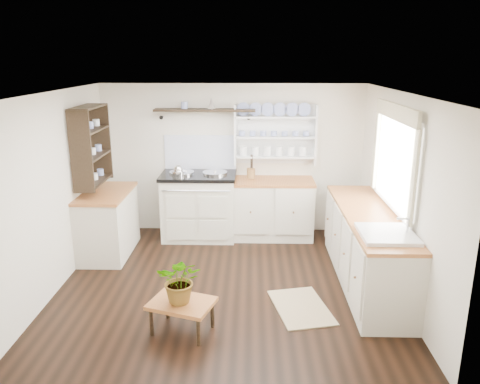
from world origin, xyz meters
name	(u,v)px	position (x,y,z in m)	size (l,w,h in m)	color
floor	(226,284)	(0.00, 0.00, 0.00)	(4.00, 3.80, 0.01)	black
wall_back	(232,159)	(0.00, 1.90, 1.15)	(4.00, 0.02, 2.30)	silver
wall_right	(399,195)	(2.00, 0.00, 1.15)	(0.02, 3.80, 2.30)	silver
wall_left	(55,193)	(-2.00, 0.00, 1.15)	(0.02, 3.80, 2.30)	silver
ceiling	(225,93)	(0.00, 0.00, 2.30)	(4.00, 3.80, 0.01)	white
window	(394,157)	(1.95, 0.15, 1.56)	(0.08, 1.55, 1.22)	white
aga_cooker	(199,205)	(-0.50, 1.57, 0.51)	(1.12, 0.77, 1.03)	beige
back_cabinets	(271,208)	(0.60, 1.60, 0.46)	(1.27, 0.63, 0.90)	beige
right_cabinets	(367,247)	(1.70, 0.10, 0.46)	(0.62, 2.43, 0.90)	beige
belfast_sink	(386,245)	(1.70, -0.65, 0.80)	(0.55, 0.60, 0.45)	white
left_cabinets	(108,222)	(-1.70, 0.90, 0.46)	(0.62, 1.13, 0.90)	beige
plate_rack	(275,134)	(0.65, 1.86, 1.56)	(1.20, 0.22, 0.90)	white
high_shelf	(205,111)	(-0.40, 1.78, 1.91)	(1.50, 0.29, 0.16)	black
left_shelving	(91,145)	(-1.84, 0.90, 1.55)	(0.28, 0.80, 1.05)	black
kettle	(178,173)	(-0.78, 1.45, 1.04)	(0.18, 0.18, 0.22)	silver
utensil_crock	(251,173)	(0.29, 1.68, 0.98)	(0.13, 0.13, 0.15)	brown
center_table	(182,306)	(-0.39, -1.04, 0.29)	(0.72, 0.61, 0.33)	brown
potted_plant	(181,280)	(-0.39, -1.04, 0.57)	(0.43, 0.37, 0.48)	#3F7233
floor_rug	(301,307)	(0.86, -0.56, 0.01)	(0.55, 0.85, 0.02)	brown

